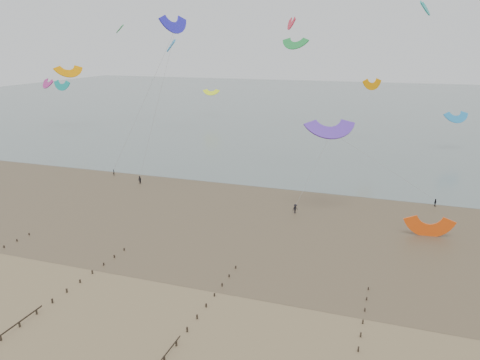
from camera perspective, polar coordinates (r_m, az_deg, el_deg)
name	(u,v)px	position (r m, az deg, el deg)	size (l,w,h in m)	color
ground	(170,308)	(58.38, -8.48, -15.12)	(500.00, 500.00, 0.00)	brown
sea_and_shore	(235,210)	(88.39, -0.59, -3.67)	(500.00, 665.00, 0.03)	#475654
kitesurfer_lead	(114,172)	(114.94, -15.13, 0.90)	(0.54, 0.36, 1.49)	black
kitesurfers	(433,205)	(95.81, 22.45, -2.81)	(107.68, 21.38, 1.79)	black
grounded_kite	(428,236)	(82.81, 21.94, -6.36)	(6.66, 3.49, 5.08)	#F04D0F
kites_airborne	(286,71)	(142.11, 5.65, 13.08)	(214.22, 116.40, 33.51)	red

